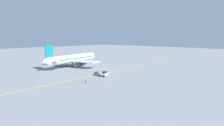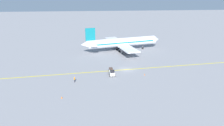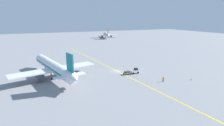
% 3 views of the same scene
% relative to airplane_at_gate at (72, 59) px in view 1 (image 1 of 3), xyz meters
% --- Properties ---
extents(ground_plane, '(400.00, 400.00, 0.00)m').
position_rel_airplane_at_gate_xyz_m(ground_plane, '(22.78, -1.72, -3.71)').
color(ground_plane, gray).
extents(apron_yellow_centreline, '(13.45, 119.33, 0.01)m').
position_rel_airplane_at_gate_xyz_m(apron_yellow_centreline, '(22.78, -1.72, -3.71)').
color(apron_yellow_centreline, yellow).
rests_on(apron_yellow_centreline, ground).
extents(airplane_at_gate, '(28.43, 35.16, 10.60)m').
position_rel_airplane_at_gate_xyz_m(airplane_at_gate, '(0.00, 0.00, 0.00)').
color(airplane_at_gate, silver).
rests_on(airplane_at_gate, ground).
extents(baggage_tug_white, '(3.02, 1.79, 2.11)m').
position_rel_airplane_at_gate_xyz_m(baggage_tug_white, '(27.63, -6.78, -2.81)').
color(baggage_tug_white, white).
rests_on(baggage_tug_white, ground).
extents(baggage_cart_trailing, '(2.62, 1.44, 1.24)m').
position_rel_airplane_at_gate_xyz_m(baggage_cart_trailing, '(24.33, -6.83, -2.95)').
color(baggage_cart_trailing, gray).
rests_on(baggage_cart_trailing, ground).
extents(ground_crew_worker, '(0.56, 0.31, 1.68)m').
position_rel_airplane_at_gate_xyz_m(ground_crew_worker, '(31.50, -17.88, -2.80)').
color(ground_crew_worker, '#23232D').
rests_on(ground_crew_worker, ground).
extents(traffic_cone_near_nose, '(0.32, 0.32, 0.55)m').
position_rel_airplane_at_gate_xyz_m(traffic_cone_near_nose, '(28.18, 3.29, -3.43)').
color(traffic_cone_near_nose, orange).
rests_on(traffic_cone_near_nose, ground).
extents(traffic_cone_mid_apron, '(0.32, 0.32, 0.55)m').
position_rel_airplane_at_gate_xyz_m(traffic_cone_mid_apron, '(40.98, -20.38, -3.43)').
color(traffic_cone_mid_apron, orange).
rests_on(traffic_cone_mid_apron, ground).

